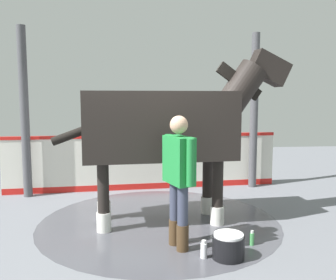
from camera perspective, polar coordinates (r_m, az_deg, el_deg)
ground_plane at (r=5.44m, az=-4.61°, el=-13.33°), size 16.00×16.00×0.02m
wet_patch at (r=5.58m, az=-1.37°, el=-12.67°), size 3.57×3.57×0.00m
barrier_wall at (r=7.37m, az=-3.66°, el=-3.77°), size 5.49×0.48×1.12m
roof_post_near at (r=7.64m, az=13.38°, el=4.40°), size 0.16×0.16×3.14m
roof_post_far at (r=7.18m, az=-21.62°, el=3.99°), size 0.16×0.16×3.14m
horse at (r=5.30m, az=-0.15°, el=2.30°), size 3.53×1.12×2.57m
handler at (r=4.41m, az=1.70°, el=-5.22°), size 0.37×0.63×1.64m
wash_bucket at (r=4.41m, az=9.47°, el=-16.13°), size 0.37×0.37×0.29m
bottle_shampoo at (r=4.40m, az=5.65°, el=-16.81°), size 0.08×0.08×0.21m
bottle_spray at (r=4.84m, az=13.04°, el=-14.84°), size 0.06×0.06×0.19m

